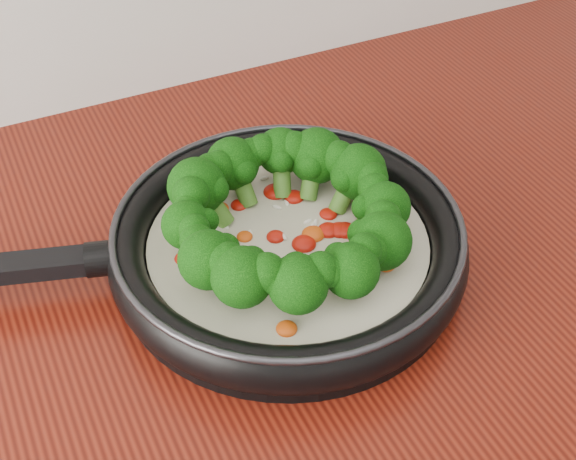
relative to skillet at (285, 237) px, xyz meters
name	(u,v)px	position (x,y,z in m)	size (l,w,h in m)	color
skillet	(285,237)	(0.00, 0.00, 0.00)	(0.58, 0.44, 0.10)	black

